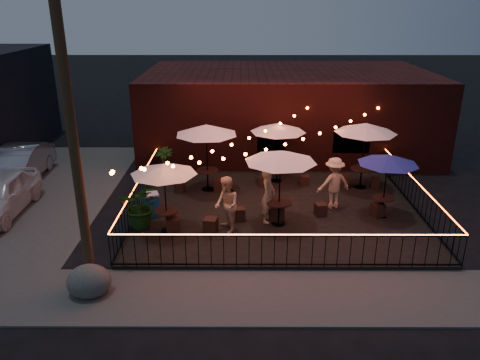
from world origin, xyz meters
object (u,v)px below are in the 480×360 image
object	(u,v)px
cafe_table_2	(281,157)
cooler	(150,205)
utility_pole	(73,143)
cafe_table_0	(164,170)
cafe_table_1	(206,130)
cafe_table_5	(366,129)
cafe_table_3	(278,128)
boulder	(89,281)
cafe_table_4	(388,160)

from	to	relation	value
cafe_table_2	cooler	xyz separation A→B (m)	(-4.47, 0.59, -1.95)
utility_pole	cafe_table_0	xyz separation A→B (m)	(1.67, 2.83, -1.71)
cafe_table_1	cafe_table_5	size ratio (longest dim) A/B	1.05
cafe_table_2	cafe_table_3	size ratio (longest dim) A/B	1.11
cafe_table_0	cafe_table_3	world-z (taller)	cafe_table_3
cafe_table_1	boulder	bearing A→B (deg)	-110.68
cafe_table_3	utility_pole	bearing A→B (deg)	-127.11
cafe_table_4	cafe_table_0	bearing A→B (deg)	-171.05
cafe_table_4	utility_pole	bearing A→B (deg)	-156.20
cafe_table_4	cafe_table_1	bearing A→B (deg)	158.78
cafe_table_1	cafe_table_2	xyz separation A→B (m)	(2.61, -3.09, -0.06)
utility_pole	cafe_table_0	world-z (taller)	utility_pole
cafe_table_1	cafe_table_2	size ratio (longest dim) A/B	1.05
cafe_table_4	cooler	size ratio (longest dim) A/B	3.00
cooler	cafe_table_4	bearing A→B (deg)	-17.79
cafe_table_5	cafe_table_2	bearing A→B (deg)	-136.78
cafe_table_1	cooler	size ratio (longest dim) A/B	3.59
cafe_table_0	cooler	xyz separation A→B (m)	(-0.77, 1.11, -1.70)
cafe_table_0	cafe_table_4	distance (m)	7.48
utility_pole	cafe_table_2	bearing A→B (deg)	31.98
boulder	cafe_table_3	bearing A→B (deg)	55.42
cafe_table_2	cafe_table_3	bearing A→B (deg)	86.93
utility_pole	cafe_table_5	distance (m)	11.27
cafe_table_3	cafe_table_5	distance (m)	3.42
cafe_table_2	boulder	bearing A→B (deg)	-143.44
cafe_table_0	boulder	bearing A→B (deg)	-114.57
cafe_table_0	cafe_table_4	xyz separation A→B (m)	(7.39, 1.16, -0.06)
cafe_table_3	cafe_table_4	xyz separation A→B (m)	(3.47, -3.39, -0.21)
cafe_table_3	cooler	world-z (taller)	cafe_table_3
cafe_table_2	boulder	xyz separation A→B (m)	(-5.25, -3.89, -2.14)
cafe_table_5	boulder	size ratio (longest dim) A/B	2.86
cafe_table_3	cafe_table_4	bearing A→B (deg)	-44.33
utility_pole	boulder	distance (m)	3.64
cafe_table_2	cafe_table_5	bearing A→B (deg)	43.22
cafe_table_1	cafe_table_0	bearing A→B (deg)	-106.85
cafe_table_5	cafe_table_4	bearing A→B (deg)	-87.48
cafe_table_1	cafe_table_5	world-z (taller)	cafe_table_1
cafe_table_5	boulder	world-z (taller)	cafe_table_5
utility_pole	cafe_table_1	xyz separation A→B (m)	(2.76, 6.44, -1.40)
cafe_table_4	cooler	world-z (taller)	cafe_table_4
boulder	cooler	bearing A→B (deg)	80.23
utility_pole	cafe_table_0	bearing A→B (deg)	59.51
cafe_table_2	boulder	distance (m)	6.87
cafe_table_2	cafe_table_4	bearing A→B (deg)	9.88
cafe_table_1	cafe_table_2	distance (m)	4.05
utility_pole	cafe_table_1	bearing A→B (deg)	66.80
cooler	boulder	bearing A→B (deg)	-117.91
cafe_table_0	cafe_table_5	distance (m)	8.25
cafe_table_3	cafe_table_0	bearing A→B (deg)	-130.73
utility_pole	cooler	bearing A→B (deg)	77.15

